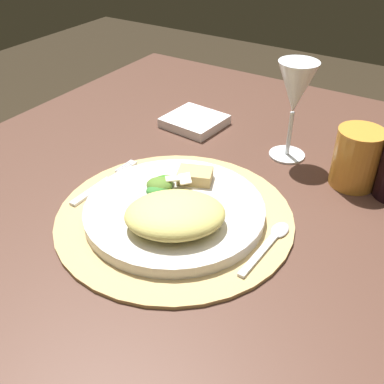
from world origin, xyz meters
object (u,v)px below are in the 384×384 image
napkin (194,121)px  fork (102,184)px  dining_table (236,271)px  amber_tumbler (357,158)px  dinner_plate (175,210)px  wine_glass (297,91)px  spoon (272,240)px

napkin → fork: bearing=-91.3°
dining_table → amber_tumbler: size_ratio=11.35×
dinner_plate → wine_glass: size_ratio=1.52×
napkin → amber_tumbler: bearing=-7.3°
dinner_plate → napkin: size_ratio=2.44×
fork → amber_tumbler: bearing=34.3°
dining_table → wine_glass: wine_glass is taller
dinner_plate → amber_tumbler: bearing=50.3°
fork → napkin: (0.01, 0.28, 0.00)m
spoon → napkin: size_ratio=1.19×
spoon → amber_tumbler: (0.05, 0.22, 0.04)m
spoon → fork: bearing=-176.1°
wine_glass → fork: bearing=-129.8°
napkin → wine_glass: 0.25m
fork → wine_glass: 0.37m
dinner_plate → napkin: dinner_plate is taller
fork → amber_tumbler: amber_tumbler is taller
wine_glass → napkin: bearing=176.2°
napkin → dinner_plate: bearing=-63.4°
dining_table → fork: bearing=-160.3°
amber_tumbler → napkin: bearing=172.7°
spoon → napkin: (-0.29, 0.26, 0.00)m
spoon → amber_tumbler: 0.23m
dining_table → napkin: (-0.22, 0.20, 0.15)m
wine_glass → dinner_plate: bearing=-105.2°
dining_table → napkin: bearing=136.4°
dinner_plate → amber_tumbler: size_ratio=2.73×
dining_table → napkin: size_ratio=10.12×
fork → spoon: (0.30, 0.02, -0.00)m
napkin → spoon: bearing=-41.8°
dining_table → dinner_plate: bearing=-130.9°
dining_table → fork: size_ratio=7.29×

